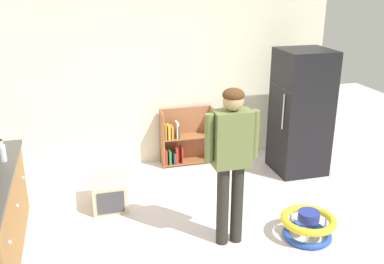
{
  "coord_description": "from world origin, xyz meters",
  "views": [
    {
      "loc": [
        -1.21,
        -3.92,
        2.76
      ],
      "look_at": [
        -0.05,
        0.37,
        1.15
      ],
      "focal_mm": 41.35,
      "sensor_mm": 36.0,
      "label": 1
    }
  ],
  "objects_px": {
    "refrigerator": "(301,112)",
    "pet_carrier": "(109,192)",
    "standing_person": "(231,153)",
    "clear_bottle": "(2,152)",
    "bookshelf": "(183,140)",
    "baby_walker": "(308,225)"
  },
  "relations": [
    {
      "from": "refrigerator",
      "to": "pet_carrier",
      "type": "relative_size",
      "value": 3.22
    },
    {
      "from": "standing_person",
      "to": "clear_bottle",
      "type": "relative_size",
      "value": 6.97
    },
    {
      "from": "refrigerator",
      "to": "pet_carrier",
      "type": "xyz_separation_m",
      "value": [
        -2.78,
        -0.37,
        -0.71
      ]
    },
    {
      "from": "bookshelf",
      "to": "standing_person",
      "type": "distance_m",
      "value": 2.29
    },
    {
      "from": "refrigerator",
      "to": "pet_carrier",
      "type": "height_order",
      "value": "refrigerator"
    },
    {
      "from": "clear_bottle",
      "to": "baby_walker",
      "type": "bearing_deg",
      "value": -15.9
    },
    {
      "from": "clear_bottle",
      "to": "bookshelf",
      "type": "bearing_deg",
      "value": 32.44
    },
    {
      "from": "standing_person",
      "to": "pet_carrier",
      "type": "distance_m",
      "value": 1.85
    },
    {
      "from": "bookshelf",
      "to": "pet_carrier",
      "type": "xyz_separation_m",
      "value": [
        -1.22,
        -1.06,
        -0.19
      ]
    },
    {
      "from": "refrigerator",
      "to": "standing_person",
      "type": "bearing_deg",
      "value": -136.76
    },
    {
      "from": "pet_carrier",
      "to": "bookshelf",
      "type": "bearing_deg",
      "value": 40.86
    },
    {
      "from": "bookshelf",
      "to": "standing_person",
      "type": "height_order",
      "value": "standing_person"
    },
    {
      "from": "bookshelf",
      "to": "refrigerator",
      "type": "bearing_deg",
      "value": -23.79
    },
    {
      "from": "refrigerator",
      "to": "clear_bottle",
      "type": "height_order",
      "value": "refrigerator"
    },
    {
      "from": "refrigerator",
      "to": "bookshelf",
      "type": "xyz_separation_m",
      "value": [
        -1.56,
        0.69,
        -0.52
      ]
    },
    {
      "from": "bookshelf",
      "to": "pet_carrier",
      "type": "distance_m",
      "value": 1.62
    },
    {
      "from": "baby_walker",
      "to": "pet_carrier",
      "type": "relative_size",
      "value": 1.09
    },
    {
      "from": "bookshelf",
      "to": "clear_bottle",
      "type": "relative_size",
      "value": 3.46
    },
    {
      "from": "refrigerator",
      "to": "clear_bottle",
      "type": "bearing_deg",
      "value": -168.67
    },
    {
      "from": "baby_walker",
      "to": "clear_bottle",
      "type": "height_order",
      "value": "clear_bottle"
    },
    {
      "from": "standing_person",
      "to": "refrigerator",
      "type": "bearing_deg",
      "value": 43.24
    },
    {
      "from": "bookshelf",
      "to": "clear_bottle",
      "type": "distance_m",
      "value": 2.79
    }
  ]
}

